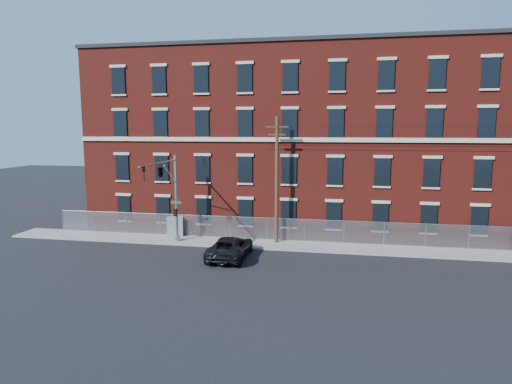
{
  "coord_description": "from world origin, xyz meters",
  "views": [
    {
      "loc": [
        6.58,
        -28.25,
        9.17
      ],
      "look_at": [
        0.63,
        4.0,
        4.39
      ],
      "focal_mm": 30.51,
      "sensor_mm": 36.0,
      "label": 1
    }
  ],
  "objects": [
    {
      "name": "ground",
      "position": [
        0.0,
        0.0,
        0.0
      ],
      "size": [
        140.0,
        140.0,
        0.0
      ],
      "primitive_type": "plane",
      "color": "black",
      "rests_on": "ground"
    },
    {
      "name": "mill_building",
      "position": [
        12.0,
        13.93,
        8.15
      ],
      "size": [
        55.3,
        14.32,
        16.3
      ],
      "color": "maroon",
      "rests_on": "ground"
    },
    {
      "name": "utility_cabinet",
      "position": [
        -6.74,
        6.0,
        0.95
      ],
      "size": [
        1.47,
        1.02,
        1.66
      ],
      "primitive_type": "cube",
      "rotation": [
        0.0,
        0.0,
        0.29
      ],
      "color": "gray",
      "rests_on": "sidewalk"
    },
    {
      "name": "utility_pole_near",
      "position": [
        2.0,
        5.6,
        5.34
      ],
      "size": [
        1.8,
        0.28,
        10.0
      ],
      "color": "#463223",
      "rests_on": "ground"
    },
    {
      "name": "pickup_truck",
      "position": [
        -0.74,
        1.14,
        0.77
      ],
      "size": [
        2.56,
        5.54,
        1.54
      ],
      "primitive_type": "imported",
      "rotation": [
        0.0,
        0.0,
        3.14
      ],
      "color": "black",
      "rests_on": "ground"
    },
    {
      "name": "chain_link_fence",
      "position": [
        12.0,
        6.3,
        1.06
      ],
      "size": [
        59.06,
        0.06,
        1.85
      ],
      "color": "#A5A8AD",
      "rests_on": "ground"
    },
    {
      "name": "traffic_signal_mast",
      "position": [
        -6.0,
        2.18,
        5.39
      ],
      "size": [
        0.9,
        6.75,
        7.0
      ],
      "color": "#9EA0A5",
      "rests_on": "ground"
    },
    {
      "name": "sidewalk",
      "position": [
        12.0,
        5.0,
        0.06
      ],
      "size": [
        65.0,
        3.0,
        0.12
      ],
      "primitive_type": "cube",
      "color": "gray",
      "rests_on": "ground"
    }
  ]
}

